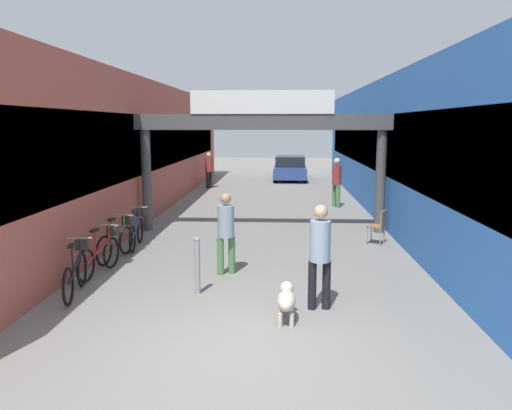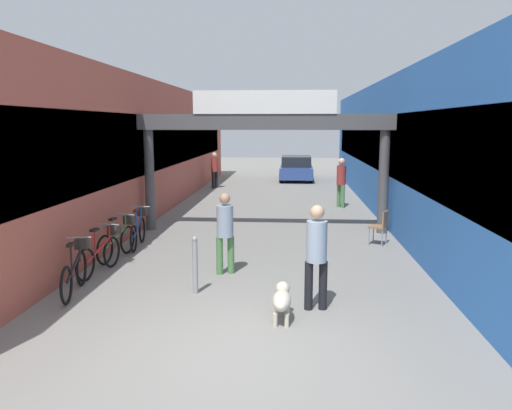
{
  "view_description": "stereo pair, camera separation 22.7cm",
  "coord_description": "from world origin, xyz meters",
  "px_view_note": "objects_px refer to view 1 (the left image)",
  "views": [
    {
      "loc": [
        0.56,
        -6.44,
        3.06
      ],
      "look_at": [
        0.0,
        4.38,
        1.3
      ],
      "focal_mm": 35.0,
      "sensor_mm": 36.0,
      "label": 1
    },
    {
      "loc": [
        0.79,
        -6.43,
        3.06
      ],
      "look_at": [
        0.0,
        4.38,
        1.3
      ],
      "focal_mm": 35.0,
      "sensor_mm": 36.0,
      "label": 2
    }
  ],
  "objects_px": {
    "pedestrian_elderly_walking": "(209,168)",
    "bollard_post_metal": "(197,265)",
    "pedestrian_with_dog": "(320,250)",
    "parked_car_blue": "(290,168)",
    "bicycle_green_third": "(118,240)",
    "pedestrian_carrying_crate": "(337,179)",
    "pedestrian_companion": "(226,228)",
    "bicycle_blue_farthest": "(137,230)",
    "dog_on_leash": "(286,299)",
    "bicycle_black_nearest": "(77,270)",
    "bicycle_red_second": "(102,253)",
    "cafe_chair_wood_nearer": "(379,224)"
  },
  "relations": [
    {
      "from": "pedestrian_elderly_walking",
      "to": "bollard_post_metal",
      "type": "bearing_deg",
      "value": -82.46
    },
    {
      "from": "pedestrian_with_dog",
      "to": "parked_car_blue",
      "type": "relative_size",
      "value": 0.44
    },
    {
      "from": "pedestrian_elderly_walking",
      "to": "bicycle_green_third",
      "type": "bearing_deg",
      "value": -91.01
    },
    {
      "from": "pedestrian_elderly_walking",
      "to": "parked_car_blue",
      "type": "relative_size",
      "value": 0.43
    },
    {
      "from": "pedestrian_with_dog",
      "to": "pedestrian_carrying_crate",
      "type": "xyz_separation_m",
      "value": [
        1.39,
        10.49,
        0.04
      ]
    },
    {
      "from": "pedestrian_companion",
      "to": "parked_car_blue",
      "type": "xyz_separation_m",
      "value": [
        1.57,
        17.81,
        -0.32
      ]
    },
    {
      "from": "pedestrian_with_dog",
      "to": "pedestrian_companion",
      "type": "height_order",
      "value": "pedestrian_with_dog"
    },
    {
      "from": "pedestrian_carrying_crate",
      "to": "bicycle_blue_farthest",
      "type": "bearing_deg",
      "value": -131.5
    },
    {
      "from": "dog_on_leash",
      "to": "parked_car_blue",
      "type": "relative_size",
      "value": 0.19
    },
    {
      "from": "bicycle_black_nearest",
      "to": "bollard_post_metal",
      "type": "xyz_separation_m",
      "value": [
        2.19,
        0.11,
        0.1
      ]
    },
    {
      "from": "bicycle_red_second",
      "to": "bicycle_blue_farthest",
      "type": "xyz_separation_m",
      "value": [
        0.07,
        2.29,
        0.0
      ]
    },
    {
      "from": "bicycle_black_nearest",
      "to": "bicycle_blue_farthest",
      "type": "distance_m",
      "value": 3.55
    },
    {
      "from": "pedestrian_with_dog",
      "to": "pedestrian_carrying_crate",
      "type": "distance_m",
      "value": 10.58
    },
    {
      "from": "pedestrian_with_dog",
      "to": "pedestrian_carrying_crate",
      "type": "height_order",
      "value": "pedestrian_carrying_crate"
    },
    {
      "from": "pedestrian_elderly_walking",
      "to": "parked_car_blue",
      "type": "bearing_deg",
      "value": 44.3
    },
    {
      "from": "bicycle_blue_farthest",
      "to": "cafe_chair_wood_nearer",
      "type": "height_order",
      "value": "bicycle_blue_farthest"
    },
    {
      "from": "bicycle_red_second",
      "to": "parked_car_blue",
      "type": "xyz_separation_m",
      "value": [
        4.15,
        17.91,
        0.21
      ]
    },
    {
      "from": "bicycle_blue_farthest",
      "to": "parked_car_blue",
      "type": "distance_m",
      "value": 16.14
    },
    {
      "from": "pedestrian_elderly_walking",
      "to": "bicycle_blue_farthest",
      "type": "bearing_deg",
      "value": -90.53
    },
    {
      "from": "bicycle_green_third",
      "to": "cafe_chair_wood_nearer",
      "type": "bearing_deg",
      "value": 15.1
    },
    {
      "from": "bicycle_black_nearest",
      "to": "parked_car_blue",
      "type": "xyz_separation_m",
      "value": [
        4.15,
        19.17,
        0.21
      ]
    },
    {
      "from": "pedestrian_carrying_crate",
      "to": "bollard_post_metal",
      "type": "relative_size",
      "value": 1.72
    },
    {
      "from": "dog_on_leash",
      "to": "parked_car_blue",
      "type": "xyz_separation_m",
      "value": [
        0.35,
        20.23,
        0.29
      ]
    },
    {
      "from": "pedestrian_elderly_walking",
      "to": "bicycle_green_third",
      "type": "distance_m",
      "value": 12.89
    },
    {
      "from": "pedestrian_carrying_crate",
      "to": "pedestrian_elderly_walking",
      "type": "distance_m",
      "value": 7.71
    },
    {
      "from": "dog_on_leash",
      "to": "bicycle_blue_farthest",
      "type": "relative_size",
      "value": 0.45
    },
    {
      "from": "pedestrian_carrying_crate",
      "to": "parked_car_blue",
      "type": "relative_size",
      "value": 0.46
    },
    {
      "from": "pedestrian_companion",
      "to": "bollard_post_metal",
      "type": "xyz_separation_m",
      "value": [
        -0.38,
        -1.24,
        -0.42
      ]
    },
    {
      "from": "bollard_post_metal",
      "to": "parked_car_blue",
      "type": "bearing_deg",
      "value": 84.14
    },
    {
      "from": "pedestrian_with_dog",
      "to": "pedestrian_companion",
      "type": "relative_size",
      "value": 1.05
    },
    {
      "from": "bicycle_black_nearest",
      "to": "bollard_post_metal",
      "type": "height_order",
      "value": "bollard_post_metal"
    },
    {
      "from": "pedestrian_carrying_crate",
      "to": "bicycle_green_third",
      "type": "bearing_deg",
      "value": -127.51
    },
    {
      "from": "bollard_post_metal",
      "to": "bicycle_green_third",
      "type": "bearing_deg",
      "value": 134.07
    },
    {
      "from": "bollard_post_metal",
      "to": "cafe_chair_wood_nearer",
      "type": "bearing_deg",
      "value": 44.84
    },
    {
      "from": "cafe_chair_wood_nearer",
      "to": "parked_car_blue",
      "type": "bearing_deg",
      "value": 97.79
    },
    {
      "from": "bicycle_blue_farthest",
      "to": "parked_car_blue",
      "type": "relative_size",
      "value": 0.42
    },
    {
      "from": "pedestrian_elderly_walking",
      "to": "bicycle_black_nearest",
      "type": "xyz_separation_m",
      "value": [
        -0.19,
        -15.29,
        -0.55
      ]
    },
    {
      "from": "bicycle_red_second",
      "to": "bollard_post_metal",
      "type": "distance_m",
      "value": 2.47
    },
    {
      "from": "pedestrian_carrying_crate",
      "to": "parked_car_blue",
      "type": "height_order",
      "value": "pedestrian_carrying_crate"
    },
    {
      "from": "pedestrian_with_dog",
      "to": "parked_car_blue",
      "type": "xyz_separation_m",
      "value": [
        -0.2,
        19.7,
        -0.37
      ]
    },
    {
      "from": "pedestrian_companion",
      "to": "parked_car_blue",
      "type": "relative_size",
      "value": 0.42
    },
    {
      "from": "pedestrian_companion",
      "to": "bicycle_blue_farthest",
      "type": "bearing_deg",
      "value": 138.73
    },
    {
      "from": "cafe_chair_wood_nearer",
      "to": "pedestrian_companion",
      "type": "bearing_deg",
      "value": -142.86
    },
    {
      "from": "bicycle_black_nearest",
      "to": "bicycle_red_second",
      "type": "distance_m",
      "value": 1.26
    },
    {
      "from": "bicycle_black_nearest",
      "to": "bicycle_red_second",
      "type": "height_order",
      "value": "same"
    },
    {
      "from": "bicycle_red_second",
      "to": "bollard_post_metal",
      "type": "bearing_deg",
      "value": -27.66
    },
    {
      "from": "pedestrian_with_dog",
      "to": "parked_car_blue",
      "type": "height_order",
      "value": "pedestrian_with_dog"
    },
    {
      "from": "dog_on_leash",
      "to": "bicycle_green_third",
      "type": "bearing_deg",
      "value": 137.78
    },
    {
      "from": "pedestrian_companion",
      "to": "bicycle_red_second",
      "type": "bearing_deg",
      "value": -177.86
    },
    {
      "from": "dog_on_leash",
      "to": "bollard_post_metal",
      "type": "relative_size",
      "value": 0.71
    }
  ]
}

